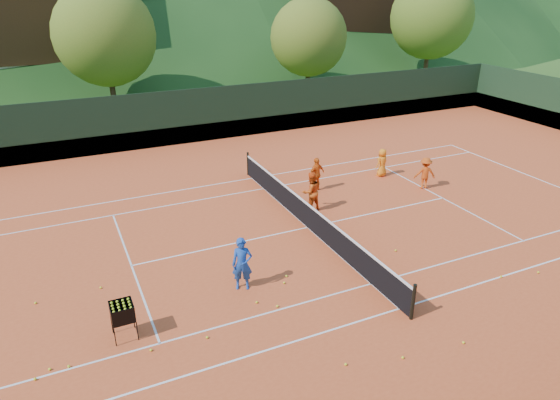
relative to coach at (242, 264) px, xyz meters
name	(u,v)px	position (x,y,z in m)	size (l,w,h in m)	color
ground	(308,228)	(3.60, 2.68, -0.84)	(400.00, 400.00, 0.00)	#2C4F18
clay_court	(308,228)	(3.60, 2.68, -0.83)	(40.00, 24.00, 0.02)	#C74920
coach	(242,264)	(0.00, 0.00, 0.00)	(0.60, 0.39, 1.64)	#1947A8
student_a	(311,192)	(4.40, 3.97, -0.02)	(0.78, 0.61, 1.60)	#FC5B16
student_b	(317,174)	(5.61, 5.71, -0.09)	(0.86, 0.36, 1.47)	orange
student_c	(382,163)	(9.17, 5.91, -0.17)	(0.64, 0.42, 1.31)	orange
student_d	(425,173)	(9.97, 3.89, -0.12)	(0.91, 0.52, 1.41)	#D04A12
tennis_ball_0	(35,303)	(-5.63, 1.72, -0.79)	(0.07, 0.07, 0.07)	yellow
tennis_ball_2	(207,337)	(-1.66, -1.76, -0.79)	(0.07, 0.07, 0.07)	yellow
tennis_ball_3	(69,366)	(-4.95, -1.38, -0.79)	(0.07, 0.07, 0.07)	yellow
tennis_ball_4	(101,288)	(-3.86, 1.74, -0.79)	(0.07, 0.07, 0.07)	yellow
tennis_ball_5	(151,350)	(-3.06, -1.63, -0.79)	(0.07, 0.07, 0.07)	yellow
tennis_ball_6	(257,302)	(0.07, -0.89, -0.79)	(0.07, 0.07, 0.07)	yellow
tennis_ball_8	(50,369)	(-5.36, -1.29, -0.79)	(0.07, 0.07, 0.07)	yellow
tennis_ball_9	(463,343)	(4.15, -4.68, -0.79)	(0.07, 0.07, 0.07)	yellow
tennis_ball_10	(346,364)	(1.04, -4.09, -0.79)	(0.07, 0.07, 0.07)	yellow
tennis_ball_11	(286,276)	(1.43, -0.02, -0.79)	(0.07, 0.07, 0.07)	yellow
tennis_ball_12	(284,283)	(1.20, -0.33, -0.79)	(0.07, 0.07, 0.07)	yellow
tennis_ball_13	(35,379)	(-5.68, -1.49, -0.79)	(0.07, 0.07, 0.07)	yellow
tennis_ball_14	(538,272)	(8.67, -3.15, -0.79)	(0.07, 0.07, 0.07)	yellow
tennis_ball_15	(403,358)	(2.42, -4.47, -0.79)	(0.07, 0.07, 0.07)	yellow
tennis_ball_16	(501,277)	(7.42, -2.84, -0.79)	(0.07, 0.07, 0.07)	yellow
tennis_ball_17	(396,250)	(5.46, -0.15, -0.79)	(0.07, 0.07, 0.07)	yellow
tennis_ball_18	(277,306)	(0.53, -1.31, -0.79)	(0.07, 0.07, 0.07)	yellow
court_lines	(308,227)	(3.60, 2.68, -0.82)	(23.83, 11.03, 0.00)	white
tennis_net	(308,215)	(3.60, 2.68, -0.32)	(0.10, 12.07, 1.10)	black
perimeter_fence	(309,197)	(3.60, 2.68, 0.43)	(40.40, 24.24, 3.00)	black
ball_hopper	(122,313)	(-3.54, -0.80, -0.08)	(0.57, 0.57, 1.00)	black
chalet_left	(3,20)	(-6.40, 32.68, 4.80)	(13.80, 9.93, 12.92)	beige
chalet_mid	(197,19)	(9.60, 36.68, 4.15)	(12.65, 8.82, 11.45)	beige
chalet_right	(346,14)	(23.60, 32.68, 4.42)	(11.50, 8.82, 11.91)	beige
tree_b	(105,35)	(-0.40, 22.68, 4.35)	(6.40, 6.40, 8.40)	#3F2719
tree_c	(309,37)	(13.60, 21.68, 3.70)	(5.60, 5.60, 7.35)	#3F2919
tree_d	(431,17)	(25.60, 22.68, 4.68)	(6.80, 6.80, 8.93)	#42291A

